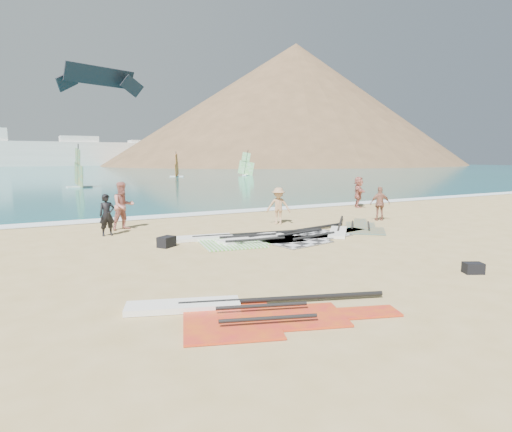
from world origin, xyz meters
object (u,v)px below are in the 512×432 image
person_wetsuit (107,215)px  beachgoer_mid (278,206)px  rig_green (234,239)px  gear_bag_near (166,242)px  gear_bag_far (473,268)px  beachgoer_back (380,204)px  rig_orange (350,229)px  rig_red (239,312)px  rig_grey (288,237)px  beachgoer_right (358,192)px  beachgoer_left (123,206)px

person_wetsuit → beachgoer_mid: size_ratio=0.98×
rig_green → gear_bag_near: bearing=-172.6°
rig_green → gear_bag_far: (3.48, -6.92, 0.09)m
gear_bag_far → beachgoer_back: bearing=59.7°
rig_orange → rig_red: (-8.31, -6.32, -0.00)m
gear_bag_near → beachgoer_mid: (5.90, 2.44, 0.64)m
gear_bag_near → rig_grey: bearing=-8.5°
beachgoer_back → beachgoer_right: beachgoer_right is taller
rig_red → beachgoer_left: beachgoer_left is taller
rig_red → person_wetsuit: person_wetsuit is taller
rig_red → beachgoer_right: size_ratio=2.79×
gear_bag_far → beachgoer_left: size_ratio=0.24×
beachgoer_left → rig_red: bearing=-105.3°
rig_green → beachgoer_mid: bearing=45.9°
rig_orange → gear_bag_near: gear_bag_near is taller
rig_orange → beachgoer_right: 8.40m
rig_green → beachgoer_right: (11.03, 5.72, 0.86)m
beachgoer_back → beachgoer_right: (2.85, 4.62, 0.11)m
rig_grey → rig_green: (-1.92, 0.57, 0.00)m
beachgoer_mid → beachgoer_back: size_ratio=1.02×
rig_grey → beachgoer_back: bearing=3.9°
rig_grey → gear_bag_far: size_ratio=13.84×
beachgoer_right → gear_bag_far: bearing=-177.2°
beachgoer_left → beachgoer_right: (13.99, 1.37, -0.07)m
gear_bag_far → beachgoer_left: 13.01m
rig_grey → beachgoer_mid: (1.51, 3.10, 0.77)m
rig_green → beachgoer_right: 12.45m
gear_bag_far → beachgoer_right: beachgoer_right is taller
rig_grey → rig_green: size_ratio=1.01×
rig_red → beachgoer_back: size_ratio=3.19×
beachgoer_left → beachgoer_mid: beachgoer_left is taller
beachgoer_left → rig_green: bearing=-70.2°
rig_red → beachgoer_mid: size_ratio=3.12×
rig_green → beachgoer_left: beachgoer_left is taller
rig_green → beachgoer_mid: size_ratio=3.92×
person_wetsuit → beachgoer_mid: bearing=-10.3°
rig_grey → rig_red: bearing=-141.0°
beachgoer_left → beachgoer_right: bearing=-8.9°
rig_orange → rig_green: bearing=129.4°
rig_green → gear_bag_far: gear_bag_far is taller
rig_grey → gear_bag_near: (-4.39, 0.66, 0.13)m
rig_grey → person_wetsuit: 6.90m
rig_orange → rig_red: bearing=169.5°
beachgoer_back → beachgoer_right: bearing=-95.9°
beachgoer_back → beachgoer_right: size_ratio=0.87×
rig_grey → beachgoer_back: beachgoer_back is taller
gear_bag_near → rig_red: bearing=-95.5°
beachgoer_mid → beachgoer_back: (4.74, -1.43, -0.02)m
beachgoer_left → beachgoer_back: 11.61m
gear_bag_far → person_wetsuit: bearing=125.8°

